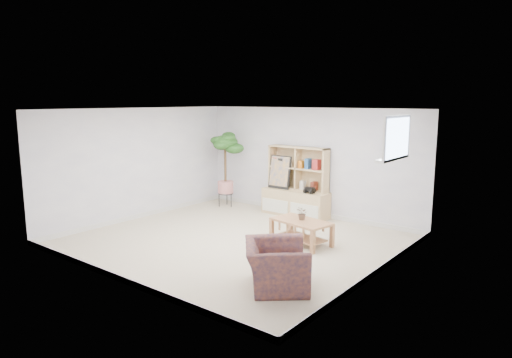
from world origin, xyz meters
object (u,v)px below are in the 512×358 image
Objects in this scene: coffee_table at (301,232)px; floor_tree at (225,170)px; armchair at (276,262)px; storage_unit at (296,182)px.

floor_tree is (-3.05, 1.38, 0.68)m from coffee_table.
armchair is at bearing -40.15° from floor_tree.
storage_unit is at bearing 8.60° from floor_tree.
armchair is at bearing -57.37° from coffee_table.
armchair is at bearing -60.55° from storage_unit.
storage_unit is at bearing -10.58° from armchair.
floor_tree is at bearing 165.79° from coffee_table.
floor_tree reaches higher than coffee_table.
storage_unit is 0.86× the size of floor_tree.
storage_unit is 1.60× the size of armchair.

